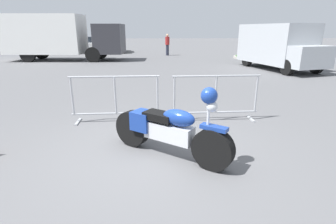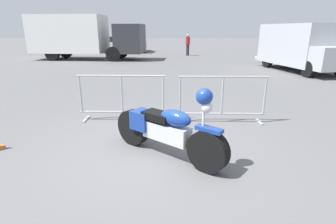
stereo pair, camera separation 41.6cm
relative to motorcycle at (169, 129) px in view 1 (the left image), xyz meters
name	(u,v)px [view 1 (the left image)]	position (x,y,z in m)	size (l,w,h in m)	color
ground_plane	(150,155)	(-0.32, 0.03, -0.48)	(120.00, 120.00, 0.00)	#5B5B5E
motorcycle	(169,129)	(0.00, 0.00, 0.00)	(1.92, 1.45, 1.26)	black
crowd_barrier_near	(115,99)	(-1.14, 1.77, 0.07)	(2.00, 0.51, 1.07)	#9EA0A5
crowd_barrier_far	(216,98)	(1.14, 1.77, 0.07)	(2.00, 0.51, 1.07)	#9EA0A5
box_truck	(59,36)	(-6.81, 14.45, 1.15)	(7.78, 2.55, 2.98)	white
delivery_van	(278,45)	(6.14, 9.94, 0.76)	(3.16, 5.33, 2.31)	#B2B7BC
parked_car_blue	(19,45)	(-12.75, 20.89, 0.21)	(2.14, 4.20, 1.36)	#284799
parked_car_green	(55,44)	(-9.86, 21.64, 0.22)	(2.16, 4.25, 1.38)	#236B38
parked_car_white	(85,44)	(-6.97, 21.24, 0.22)	(2.18, 4.28, 1.39)	white
parked_car_tan	(116,44)	(-4.08, 21.19, 0.22)	(2.15, 4.23, 1.38)	tan
pedestrian	(167,44)	(0.58, 17.80, 0.44)	(0.45, 0.45, 1.69)	#262838
planter_island	(255,52)	(6.95, 15.43, -0.06)	(3.52, 3.52, 1.25)	#ADA89E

